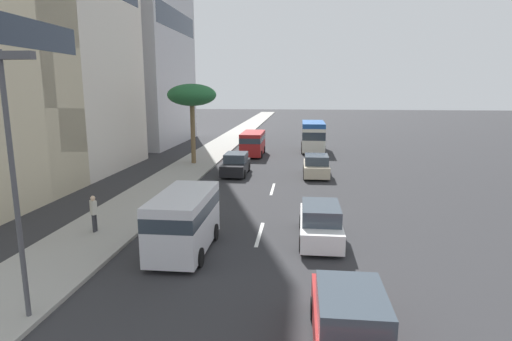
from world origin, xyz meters
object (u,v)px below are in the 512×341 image
object	(u,v)px
minibus_lead	(313,135)
car_sixth	(316,166)
car_fifth	(350,323)
pedestrian_near_lamp	(94,212)
street_lamp	(15,161)
car_second	(320,223)
palm_tree	(192,96)
van_third	(184,219)
van_seventh	(253,142)
car_fourth	(236,164)

from	to	relation	value
minibus_lead	car_sixth	bearing A→B (deg)	179.61
car_fifth	minibus_lead	bearing A→B (deg)	0.01
car_sixth	pedestrian_near_lamp	xyz separation A→B (m)	(-13.94, 10.30, 0.29)
minibus_lead	car_fifth	bearing A→B (deg)	-179.99
car_fifth	street_lamp	xyz separation A→B (m)	(0.49, 8.74, 3.81)
car_second	palm_tree	xyz separation A→B (m)	(17.34, 10.05, 5.09)
van_third	street_lamp	distance (m)	6.98
car_second	van_seventh	world-z (taller)	van_seventh
palm_tree	car_second	bearing A→B (deg)	-149.90
car_second	van_third	bearing A→B (deg)	109.29
minibus_lead	pedestrian_near_lamp	xyz separation A→B (m)	(-26.78, 10.38, -0.62)
van_third	car_sixth	world-z (taller)	van_third
car_fifth	van_third	bearing A→B (deg)	44.45
car_fifth	street_lamp	size ratio (longest dim) A/B	0.61
van_third	car_fifth	size ratio (longest dim) A/B	1.05
car_second	van_seventh	distance (m)	23.57
car_fifth	pedestrian_near_lamp	xyz separation A→B (m)	(7.44, 10.39, 0.27)
car_fourth	street_lamp	size ratio (longest dim) A/B	0.59
minibus_lead	van_third	size ratio (longest dim) A/B	1.32
van_seventh	street_lamp	size ratio (longest dim) A/B	0.73
van_seventh	pedestrian_near_lamp	distance (m)	23.75
car_second	car_sixth	bearing A→B (deg)	-1.21
palm_tree	car_fourth	bearing A→B (deg)	-131.43
car_fifth	pedestrian_near_lamp	world-z (taller)	pedestrian_near_lamp
car_fifth	palm_tree	distance (m)	27.75
palm_tree	car_fifth	bearing A→B (deg)	-157.52
van_seventh	car_fifth	bearing A→B (deg)	10.90
palm_tree	street_lamp	distance (m)	24.82
van_third	car_fourth	xyz separation A→B (m)	(15.49, 0.33, -0.61)
minibus_lead	car_fourth	xyz separation A→B (m)	(-12.77, 6.16, -0.91)
van_third	car_fifth	bearing A→B (deg)	44.45
pedestrian_near_lamp	street_lamp	xyz separation A→B (m)	(-6.96, -1.65, 3.54)
car_second	street_lamp	bearing A→B (deg)	131.44
minibus_lead	car_fifth	distance (m)	34.23
street_lamp	car_fourth	bearing A→B (deg)	-6.99
van_seventh	car_second	bearing A→B (deg)	13.61
van_seventh	palm_tree	xyz separation A→B (m)	(-5.55, 4.51, 4.54)
van_seventh	street_lamp	world-z (taller)	street_lamp
pedestrian_near_lamp	palm_tree	size ratio (longest dim) A/B	0.25
van_third	street_lamp	size ratio (longest dim) A/B	0.64
car_second	pedestrian_near_lamp	world-z (taller)	pedestrian_near_lamp
minibus_lead	palm_tree	xyz separation A→B (m)	(-9.01, 10.43, 4.18)
car_fourth	palm_tree	world-z (taller)	palm_tree
van_third	car_fifth	distance (m)	8.36
car_fifth	car_sixth	distance (m)	21.38
car_second	car_sixth	distance (m)	13.52
car_sixth	street_lamp	size ratio (longest dim) A/B	0.57
pedestrian_near_lamp	car_second	bearing A→B (deg)	45.83
pedestrian_near_lamp	palm_tree	bearing A→B (deg)	133.55
car_fifth	street_lamp	distance (m)	9.55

